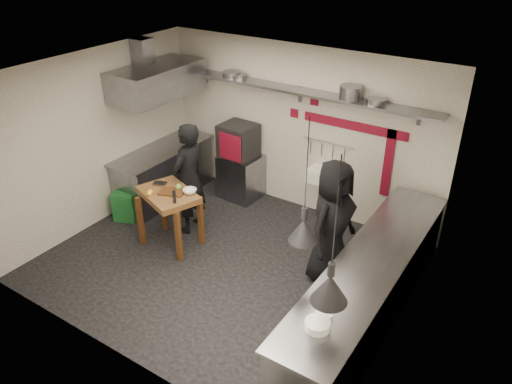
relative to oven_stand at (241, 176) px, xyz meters
The scene contains 47 objects.
floor 2.09m from the oven_stand, 61.34° to the right, with size 5.00×5.00×0.00m, color black.
ceiling 3.15m from the oven_stand, 61.34° to the right, with size 5.00×5.00×0.00m, color beige.
wall_back 1.43m from the oven_stand, 17.20° to the left, with size 5.00×0.04×2.80m, color silver.
wall_front 4.14m from the oven_stand, 75.86° to the right, with size 5.00×0.04×2.80m, color silver.
wall_left 2.56m from the oven_stand, 130.21° to the right, with size 0.04×4.20×2.80m, color silver.
wall_right 4.04m from the oven_stand, 27.29° to the right, with size 0.04×4.20×2.80m, color silver.
red_band_horiz 2.33m from the oven_stand, ahead, with size 1.70×0.02×0.14m, color maroon.
red_band_vert 2.67m from the oven_stand, ahead, with size 0.14×0.02×1.10m, color maroon.
red_tile_a 2.00m from the oven_stand, 12.98° to the left, with size 0.14×0.02×0.14m, color maroon.
red_tile_b 1.58m from the oven_stand, 17.85° to the left, with size 0.14×0.02×0.14m, color maroon.
back_shelf 1.98m from the oven_stand, ahead, with size 4.60×0.34×0.04m, color slate.
shelf_bracket_left 1.88m from the oven_stand, 163.40° to the left, with size 0.04×0.06×0.24m, color slate.
shelf_bracket_mid 1.91m from the oven_stand, 15.59° to the left, with size 0.04×0.06×0.24m, color slate.
shelf_bracket_right 3.32m from the oven_stand, ahead, with size 0.04×0.06×0.24m, color slate.
pan_far_left 1.81m from the oven_stand, 153.21° to the left, with size 0.31×0.31×0.09m, color slate.
pan_mid_left 1.78m from the oven_stand, 127.04° to the left, with size 0.25×0.25×0.07m, color slate.
stock_pot 2.64m from the oven_stand, ahead, with size 0.33×0.33×0.20m, color slate.
pan_right 2.90m from the oven_stand, ahead, with size 0.28×0.28×0.08m, color slate.
oven_stand is the anchor object (origin of this frame).
combi_oven 0.69m from the oven_stand, 166.05° to the right, with size 0.58×0.54×0.58m, color black.
oven_door 0.76m from the oven_stand, 88.27° to the right, with size 0.45×0.03×0.46m, color maroon.
oven_glass 0.76m from the oven_stand, 88.06° to the right, with size 0.36×0.02×0.34m, color black.
hand_sink 1.58m from the oven_stand, ahead, with size 0.46×0.34×0.22m, color silver.
sink_tap 1.64m from the oven_stand, ahead, with size 0.03×0.03×0.14m, color slate.
sink_drain 1.54m from the oven_stand, ahead, with size 0.06×0.06×0.66m, color slate.
utensil_rail 1.81m from the oven_stand, ahead, with size 0.02×0.02×0.90m, color slate.
counter_right 3.61m from the oven_stand, 29.84° to the right, with size 0.70×3.80×0.90m, color slate.
counter_right_top 3.65m from the oven_stand, 29.84° to the right, with size 0.76×3.90×0.03m, color slate.
plate_stack 4.47m from the oven_stand, 45.57° to the right, with size 0.25×0.25×0.09m, color silver.
small_bowl_right 4.32m from the oven_stand, 44.05° to the right, with size 0.18×0.18×0.05m, color silver.
counter_left 1.39m from the oven_stand, 147.44° to the right, with size 0.70×1.90×0.90m, color slate.
counter_left_top 1.48m from the oven_stand, 147.44° to the right, with size 0.76×2.00×0.03m, color slate.
extractor_hood 2.21m from the oven_stand, 146.29° to the right, with size 0.78×1.60×0.50m, color slate.
hood_duct 2.66m from the oven_stand, 151.40° to the right, with size 0.28×0.28×0.50m, color slate.
green_bin 2.06m from the oven_stand, 125.31° to the right, with size 0.36×0.36×0.50m, color #1B6329.
prep_table 1.85m from the oven_stand, 90.94° to the right, with size 0.92×0.64×0.92m, color brown, non-canonical shape.
cutting_board 1.91m from the oven_stand, 88.96° to the right, with size 0.36×0.26×0.03m, color #522E14.
pepper_mill 2.14m from the oven_stand, 82.52° to the right, with size 0.05×0.05×0.20m, color black.
lemon_a 2.13m from the oven_stand, 95.45° to the right, with size 0.08×0.08×0.08m, color yellow.
lemon_b 2.16m from the oven_stand, 94.81° to the right, with size 0.07×0.07×0.07m, color yellow.
veg_ball 1.81m from the oven_stand, 87.88° to the right, with size 0.09×0.09×0.09m, color olive.
steel_tray 1.84m from the oven_stand, 99.48° to the right, with size 0.19×0.13×0.03m, color slate.
bowl 1.81m from the oven_stand, 81.15° to the right, with size 0.21×0.21×0.06m, color silver.
heat_lamp_near 3.93m from the oven_stand, 44.18° to the right, with size 0.33×0.33×1.43m, color black, non-canonical shape.
heat_lamp_far 4.72m from the oven_stand, 44.40° to the right, with size 0.36×0.36×1.53m, color black, non-canonical shape.
chef_left 1.43m from the oven_stand, 92.80° to the right, with size 0.66×0.43×1.81m, color black.
chef_right 2.71m from the oven_stand, 28.10° to the right, with size 0.88×0.57×1.79m, color black.
Camera 1 is at (3.60, -4.75, 4.46)m, focal length 35.00 mm.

